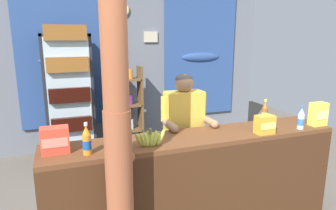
{
  "coord_description": "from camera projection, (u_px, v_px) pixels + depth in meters",
  "views": [
    {
      "loc": [
        -1.14,
        -1.89,
        1.87
      ],
      "look_at": [
        -0.06,
        1.06,
        1.15
      ],
      "focal_mm": 32.29,
      "sensor_mm": 36.0,
      "label": 1
    }
  ],
  "objects": [
    {
      "name": "ground_plane",
      "position": [
        167.0,
        193.0,
        3.69
      ],
      "size": [
        8.26,
        8.26,
        0.0
      ],
      "primitive_type": "plane",
      "color": "#665B51"
    },
    {
      "name": "back_wall_curtained",
      "position": [
        129.0,
        62.0,
        5.16
      ],
      "size": [
        4.92,
        0.22,
        2.79
      ],
      "color": "slate",
      "rests_on": "ground"
    },
    {
      "name": "stall_counter",
      "position": [
        201.0,
        180.0,
        2.77
      ],
      "size": [
        2.75,
        0.48,
        0.98
      ],
      "color": "brown",
      "rests_on": "ground"
    },
    {
      "name": "timber_post",
      "position": [
        117.0,
        119.0,
        2.06
      ],
      "size": [
        0.21,
        0.19,
        2.76
      ],
      "color": "#995133",
      "rests_on": "ground"
    },
    {
      "name": "drink_fridge",
      "position": [
        69.0,
        91.0,
        4.36
      ],
      "size": [
        0.66,
        0.71,
        2.01
      ],
      "color": "#232328",
      "rests_on": "ground"
    },
    {
      "name": "bottle_shelf_rack",
      "position": [
        127.0,
        108.0,
        4.92
      ],
      "size": [
        0.48,
        0.28,
        1.39
      ],
      "color": "brown",
      "rests_on": "ground"
    },
    {
      "name": "plastic_lawn_chair",
      "position": [
        186.0,
        123.0,
        4.86
      ],
      "size": [
        0.58,
        0.58,
        0.86
      ],
      "color": "#3884D6",
      "rests_on": "ground"
    },
    {
      "name": "shopkeeper",
      "position": [
        184.0,
        126.0,
        3.18
      ],
      "size": [
        0.51,
        0.42,
        1.49
      ],
      "color": "#28282D",
      "rests_on": "ground"
    },
    {
      "name": "soda_bottle_cola",
      "position": [
        123.0,
        135.0,
        2.36
      ],
      "size": [
        0.1,
        0.1,
        0.33
      ],
      "color": "black",
      "rests_on": "stall_counter"
    },
    {
      "name": "soda_bottle_iced_tea",
      "position": [
        265.0,
        113.0,
        3.18
      ],
      "size": [
        0.06,
        0.06,
        0.25
      ],
      "color": "brown",
      "rests_on": "stall_counter"
    },
    {
      "name": "soda_bottle_orange_soda",
      "position": [
        87.0,
        141.0,
        2.31
      ],
      "size": [
        0.07,
        0.07,
        0.26
      ],
      "color": "orange",
      "rests_on": "stall_counter"
    },
    {
      "name": "soda_bottle_lime_soda",
      "position": [
        111.0,
        133.0,
        2.53
      ],
      "size": [
        0.07,
        0.07,
        0.24
      ],
      "color": "#75C64C",
      "rests_on": "stall_counter"
    },
    {
      "name": "soda_bottle_water",
      "position": [
        301.0,
        119.0,
        2.95
      ],
      "size": [
        0.06,
        0.06,
        0.23
      ],
      "color": "silver",
      "rests_on": "stall_counter"
    },
    {
      "name": "snack_box_crackers",
      "position": [
        55.0,
        140.0,
        2.35
      ],
      "size": [
        0.21,
        0.14,
        0.21
      ],
      "color": "#E5422D",
      "rests_on": "stall_counter"
    },
    {
      "name": "snack_box_instant_noodle",
      "position": [
        318.0,
        114.0,
        3.07
      ],
      "size": [
        0.16,
        0.11,
        0.24
      ],
      "color": "#EAD14C",
      "rests_on": "stall_counter"
    },
    {
      "name": "snack_box_choco_powder",
      "position": [
        265.0,
        125.0,
        2.81
      ],
      "size": [
        0.17,
        0.11,
        0.17
      ],
      "color": "gold",
      "rests_on": "stall_counter"
    },
    {
      "name": "banana_bunch",
      "position": [
        151.0,
        139.0,
        2.5
      ],
      "size": [
        0.28,
        0.06,
        0.16
      ],
      "color": "#B7C647",
      "rests_on": "stall_counter"
    }
  ]
}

